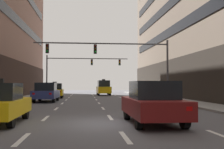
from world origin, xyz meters
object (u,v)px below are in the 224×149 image
Objects in this scene: car_driving_0 at (153,103)px; traffic_signal_0 at (117,55)px; traffic_signal_1 at (78,66)px; taxi_driving_2 at (104,88)px; taxi_driving_3 at (55,91)px; car_driving_4 at (46,92)px.

car_driving_0 is 14.52m from traffic_signal_0.
taxi_driving_2 is at bearing -3.42° from traffic_signal_1.
traffic_signal_0 is 1.07× the size of traffic_signal_1.
traffic_signal_1 reaches higher than taxi_driving_2.
traffic_signal_0 reaches higher than taxi_driving_2.
taxi_driving_3 is 0.98× the size of car_driving_4.
traffic_signal_0 is at bearing 88.99° from car_driving_0.
traffic_signal_1 is at bearing 104.81° from traffic_signal_0.
taxi_driving_2 is 0.38× the size of traffic_signal_1.
taxi_driving_3 reaches higher than car_driving_4.
car_driving_4 is at bearing 112.96° from car_driving_0.
traffic_signal_0 reaches higher than car_driving_4.
traffic_signal_0 is at bearing -3.98° from car_driving_4.
car_driving_4 is (-0.05, -6.83, 0.02)m from taxi_driving_3.
taxi_driving_2 reaches higher than taxi_driving_3.
taxi_driving_3 is 0.37× the size of traffic_signal_0.
car_driving_0 is at bearing -82.82° from traffic_signal_1.
car_driving_4 is 0.40× the size of traffic_signal_1.
car_driving_4 is at bearing -100.15° from traffic_signal_1.
car_driving_4 is 0.38× the size of traffic_signal_0.
traffic_signal_1 is (-3.87, 14.65, -0.06)m from traffic_signal_0.
taxi_driving_2 is at bearing 91.07° from traffic_signal_0.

